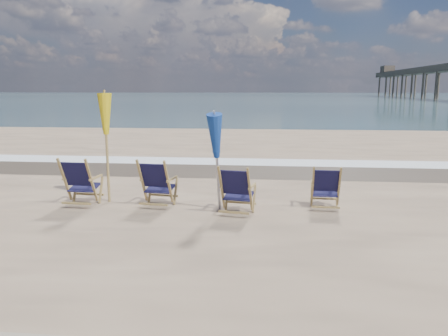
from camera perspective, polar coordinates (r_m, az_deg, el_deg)
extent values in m
plane|color=#3C5A64|center=(133.89, 5.35, 9.30)|extent=(400.00, 400.00, 0.00)
cube|color=silver|center=(14.38, 2.38, 0.84)|extent=(200.00, 1.40, 0.01)
cube|color=#42362A|center=(12.91, 2.00, -0.27)|extent=(200.00, 2.60, 0.00)
cylinder|color=olive|center=(9.50, -15.04, 2.45)|extent=(0.06, 0.06, 2.26)
cone|color=gold|center=(9.43, -15.23, 6.40)|extent=(0.30, 0.30, 0.85)
cylinder|color=#A5A5AD|center=(8.38, -0.88, 0.70)|extent=(0.06, 0.06, 1.95)
cone|color=navy|center=(8.32, -0.88, 4.10)|extent=(0.30, 0.30, 0.85)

